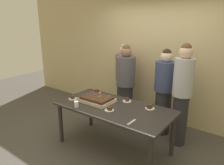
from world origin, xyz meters
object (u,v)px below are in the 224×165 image
Objects in this scene: party_table at (114,111)px; plated_slice_far_left at (127,100)px; plated_slice_near_right at (73,98)px; drink_cup_nearest at (76,104)px; cake_server_utensil at (132,122)px; plated_slice_far_right at (97,92)px; plated_slice_near_left at (109,109)px; person_far_right_suit at (182,94)px; person_green_shirt_behind at (164,92)px; plated_slice_center_front at (150,107)px; person_serving_front at (124,80)px; sheet_cake at (97,99)px; person_striped_tie_right at (125,86)px.

party_table is 12.86× the size of plated_slice_far_left.
drink_cup_nearest reaches higher than plated_slice_near_right.
drink_cup_nearest is 1.01m from cake_server_utensil.
plated_slice_far_right is 1.50× the size of drink_cup_nearest.
person_far_right_suit is (0.79, 0.99, 0.15)m from plated_slice_near_left.
person_green_shirt_behind is (-0.10, 1.32, 0.06)m from cake_server_utensil.
person_green_shirt_behind is (0.39, 1.18, 0.05)m from plated_slice_near_left.
party_table is at bearing 10.07° from person_far_right_suit.
person_far_right_suit is at bearing 60.34° from plated_slice_center_front.
plated_slice_near_right is 0.09× the size of person_serving_front.
plated_slice_far_left is at bearing 173.79° from plated_slice_center_front.
party_table is 1.37m from person_serving_front.
plated_slice_far_left reaches higher than party_table.
party_table is 9.64× the size of cake_server_utensil.
plated_slice_near_right is 0.52m from plated_slice_far_right.
sheet_cake reaches higher than plated_slice_center_front.
cake_server_utensil is at bearing 40.43° from person_far_right_suit.
sheet_cake is 0.44m from plated_slice_near_left.
plated_slice_far_left is at bearing 38.99° from person_striped_tie_right.
person_far_right_suit reaches higher than plated_slice_near_right.
cake_server_utensil is at bearing -52.71° from plated_slice_far_left.
drink_cup_nearest is 0.06× the size of person_serving_front.
person_striped_tie_right is (-0.36, 1.00, 0.07)m from plated_slice_near_left.
cake_server_utensil is (1.18, -0.64, -0.02)m from plated_slice_far_right.
person_green_shirt_behind reaches higher than plated_slice_near_left.
person_striped_tie_right reaches higher than plated_slice_far_right.
plated_slice_far_right is (-0.65, 0.34, 0.11)m from party_table.
person_green_shirt_behind is (0.80, 1.02, 0.02)m from sheet_cake.
drink_cup_nearest reaches higher than plated_slice_near_left.
plated_slice_center_front is 0.09× the size of person_green_shirt_behind.
person_far_right_suit is (1.48, 0.48, 0.14)m from plated_slice_far_right.
person_striped_tie_right reaches higher than plated_slice_center_front.
person_serving_front is at bearing 126.59° from plated_slice_far_left.
party_table is 1.08× the size of person_far_right_suit.
person_striped_tie_right is 1.15m from person_far_right_suit.
plated_slice_center_front is at bearing 33.18° from drink_cup_nearest.
plated_slice_center_front is 1.19m from drink_cup_nearest.
person_serving_front is (-0.25, 1.22, 0.02)m from sheet_cake.
person_green_shirt_behind is at bearing 66.87° from party_table.
plated_slice_center_front is 0.75m from person_green_shirt_behind.
drink_cup_nearest is 0.50× the size of cake_server_utensil.
plated_slice_near_right is at bearing -18.84° from person_serving_front.
plated_slice_far_right is at bearing 176.54° from plated_slice_center_front.
party_table is at bearing 14.96° from person_green_shirt_behind.
person_green_shirt_behind reaches higher than plated_slice_far_right.
plated_slice_center_front reaches higher than party_table.
sheet_cake is 0.92m from plated_slice_center_front.
sheet_cake reaches higher than drink_cup_nearest.
person_serving_front is at bearing 116.65° from party_table.
person_green_shirt_behind is (0.91, 1.39, 0.02)m from drink_cup_nearest.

